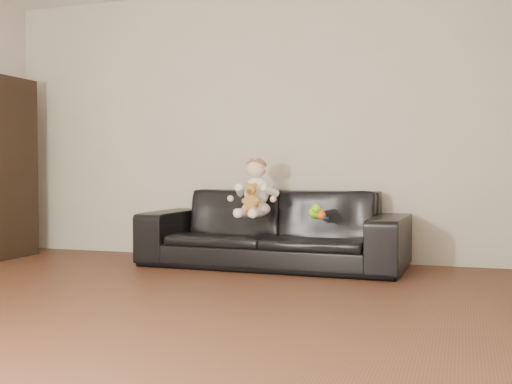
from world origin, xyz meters
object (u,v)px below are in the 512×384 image
(cabinet, at_px, (0,168))
(sofa, at_px, (273,229))
(baby, at_px, (255,191))
(teddy_bear, at_px, (251,197))
(toy_green, at_px, (316,213))
(toy_rattle, at_px, (321,215))
(toy_blue_disc, at_px, (322,218))

(cabinet, bearing_deg, sofa, 3.92)
(cabinet, height_order, baby, cabinet)
(baby, height_order, teddy_bear, baby)
(toy_green, height_order, toy_rattle, toy_green)
(teddy_bear, height_order, toy_blue_disc, teddy_bear)
(cabinet, bearing_deg, teddy_bear, -2.07)
(sofa, distance_m, baby, 0.38)
(cabinet, distance_m, baby, 2.62)
(toy_rattle, bearing_deg, teddy_bear, -175.03)
(toy_green, height_order, toy_blue_disc, toy_green)
(cabinet, bearing_deg, toy_green, 0.27)
(sofa, distance_m, cabinet, 2.79)
(cabinet, xyz_separation_m, teddy_bear, (2.62, -0.06, -0.25))
(cabinet, distance_m, toy_green, 3.17)
(teddy_bear, xyz_separation_m, toy_rattle, (0.60, 0.05, -0.14))
(teddy_bear, bearing_deg, cabinet, -170.43)
(cabinet, xyz_separation_m, baby, (2.61, 0.10, -0.20))
(toy_green, bearing_deg, cabinet, -178.97)
(toy_rattle, bearing_deg, toy_green, 133.97)
(sofa, distance_m, toy_blue_disc, 0.50)
(toy_blue_disc, bearing_deg, cabinet, -178.27)
(cabinet, height_order, toy_green, cabinet)
(toy_green, bearing_deg, toy_rattle, -46.03)
(teddy_bear, xyz_separation_m, toy_green, (0.54, 0.12, -0.13))
(sofa, relative_size, toy_rattle, 30.76)
(cabinet, height_order, teddy_bear, cabinet)
(toy_blue_disc, bearing_deg, sofa, 164.97)
(baby, relative_size, teddy_bear, 2.14)
(sofa, distance_m, toy_green, 0.48)
(sofa, bearing_deg, teddy_bear, -109.08)
(sofa, xyz_separation_m, cabinet, (-2.73, -0.22, 0.54))
(baby, distance_m, toy_rattle, 0.65)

